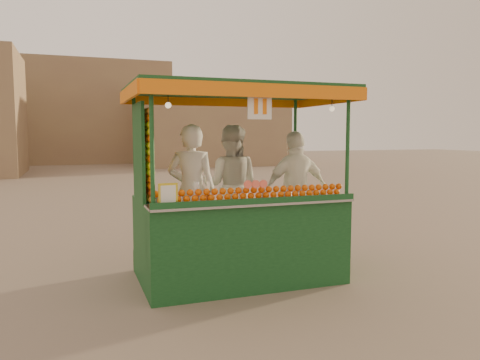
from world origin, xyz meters
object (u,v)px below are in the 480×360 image
object	(u,v)px
vendor_left	(192,191)
vendor_middle	(231,186)
juice_cart	(235,219)
vendor_right	(296,190)

from	to	relation	value
vendor_left	vendor_middle	distance (m)	0.82
juice_cart	vendor_right	size ratio (longest dim) A/B	1.67
vendor_left	juice_cart	bearing A→B (deg)	174.36
vendor_middle	vendor_right	distance (m)	0.97
juice_cart	vendor_left	world-z (taller)	juice_cart
juice_cart	vendor_middle	distance (m)	0.82
vendor_middle	vendor_right	size ratio (longest dim) A/B	1.05
juice_cart	vendor_left	size ratio (longest dim) A/B	1.59
vendor_left	vendor_right	xyz separation A→B (m)	(1.53, -0.09, -0.04)
vendor_middle	vendor_right	bearing A→B (deg)	173.68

